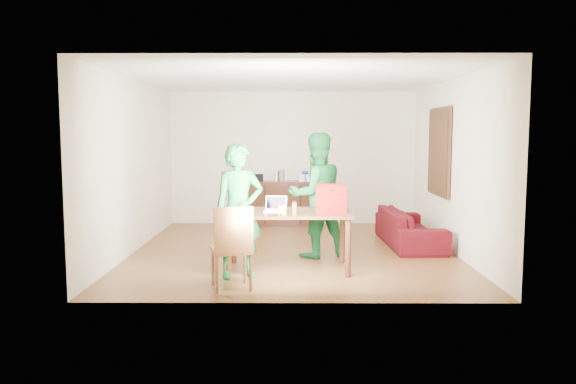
{
  "coord_description": "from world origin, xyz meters",
  "views": [
    {
      "loc": [
        -0.03,
        -8.77,
        1.86
      ],
      "look_at": [
        -0.07,
        -1.03,
        1.05
      ],
      "focal_mm": 35.0,
      "sensor_mm": 36.0,
      "label": 1
    }
  ],
  "objects_px": {
    "chair": "(232,264)",
    "person_near": "(239,211)",
    "table": "(288,219)",
    "sofa": "(410,228)",
    "bottle": "(294,208)",
    "red_bag": "(331,201)",
    "person_far": "(316,195)",
    "laptop": "(275,209)"
  },
  "relations": [
    {
      "from": "person_far",
      "to": "person_near",
      "type": "bearing_deg",
      "value": 26.5
    },
    {
      "from": "table",
      "to": "red_bag",
      "type": "bearing_deg",
      "value": -7.33
    },
    {
      "from": "chair",
      "to": "person_far",
      "type": "height_order",
      "value": "person_far"
    },
    {
      "from": "laptop",
      "to": "red_bag",
      "type": "xyz_separation_m",
      "value": [
        0.75,
        -0.03,
        0.11
      ]
    },
    {
      "from": "red_bag",
      "to": "sofa",
      "type": "height_order",
      "value": "red_bag"
    },
    {
      "from": "bottle",
      "to": "red_bag",
      "type": "relative_size",
      "value": 0.45
    },
    {
      "from": "person_near",
      "to": "red_bag",
      "type": "relative_size",
      "value": 4.24
    },
    {
      "from": "chair",
      "to": "person_near",
      "type": "xyz_separation_m",
      "value": [
        0.04,
        0.54,
        0.57
      ]
    },
    {
      "from": "sofa",
      "to": "bottle",
      "type": "bearing_deg",
      "value": 134.98
    },
    {
      "from": "chair",
      "to": "bottle",
      "type": "relative_size",
      "value": 5.5
    },
    {
      "from": "person_near",
      "to": "sofa",
      "type": "bearing_deg",
      "value": 21.88
    },
    {
      "from": "table",
      "to": "sofa",
      "type": "relative_size",
      "value": 0.85
    },
    {
      "from": "person_far",
      "to": "red_bag",
      "type": "height_order",
      "value": "person_far"
    },
    {
      "from": "bottle",
      "to": "laptop",
      "type": "bearing_deg",
      "value": 129.05
    },
    {
      "from": "table",
      "to": "chair",
      "type": "height_order",
      "value": "chair"
    },
    {
      "from": "person_far",
      "to": "sofa",
      "type": "distance_m",
      "value": 1.95
    },
    {
      "from": "red_bag",
      "to": "sofa",
      "type": "distance_m",
      "value": 2.39
    },
    {
      "from": "person_near",
      "to": "person_far",
      "type": "relative_size",
      "value": 0.93
    },
    {
      "from": "sofa",
      "to": "person_near",
      "type": "bearing_deg",
      "value": 126.88
    },
    {
      "from": "chair",
      "to": "bottle",
      "type": "distance_m",
      "value": 1.13
    },
    {
      "from": "sofa",
      "to": "red_bag",
      "type": "bearing_deg",
      "value": 139.06
    },
    {
      "from": "chair",
      "to": "person_far",
      "type": "bearing_deg",
      "value": 43.68
    },
    {
      "from": "person_far",
      "to": "laptop",
      "type": "relative_size",
      "value": 6.07
    },
    {
      "from": "sofa",
      "to": "table",
      "type": "bearing_deg",
      "value": 128.35
    },
    {
      "from": "laptop",
      "to": "sofa",
      "type": "xyz_separation_m",
      "value": [
        2.2,
        1.75,
        -0.55
      ]
    },
    {
      "from": "person_near",
      "to": "sofa",
      "type": "height_order",
      "value": "person_near"
    },
    {
      "from": "red_bag",
      "to": "chair",
      "type": "bearing_deg",
      "value": -142.5
    },
    {
      "from": "table",
      "to": "person_near",
      "type": "distance_m",
      "value": 0.77
    },
    {
      "from": "red_bag",
      "to": "person_far",
      "type": "bearing_deg",
      "value": 102.42
    },
    {
      "from": "bottle",
      "to": "red_bag",
      "type": "distance_m",
      "value": 0.57
    },
    {
      "from": "chair",
      "to": "table",
      "type": "bearing_deg",
      "value": 40.0
    },
    {
      "from": "bottle",
      "to": "chair",
      "type": "bearing_deg",
      "value": -141.77
    },
    {
      "from": "person_far",
      "to": "sofa",
      "type": "relative_size",
      "value": 0.92
    },
    {
      "from": "table",
      "to": "laptop",
      "type": "height_order",
      "value": "laptop"
    },
    {
      "from": "chair",
      "to": "red_bag",
      "type": "height_order",
      "value": "red_bag"
    },
    {
      "from": "laptop",
      "to": "bottle",
      "type": "xyz_separation_m",
      "value": [
        0.26,
        -0.32,
        0.05
      ]
    },
    {
      "from": "table",
      "to": "red_bag",
      "type": "relative_size",
      "value": 4.21
    },
    {
      "from": "person_far",
      "to": "bottle",
      "type": "height_order",
      "value": "person_far"
    },
    {
      "from": "chair",
      "to": "person_near",
      "type": "relative_size",
      "value": 0.59
    },
    {
      "from": "laptop",
      "to": "sofa",
      "type": "distance_m",
      "value": 2.87
    },
    {
      "from": "chair",
      "to": "red_bag",
      "type": "distance_m",
      "value": 1.66
    },
    {
      "from": "table",
      "to": "person_near",
      "type": "height_order",
      "value": "person_near"
    }
  ]
}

